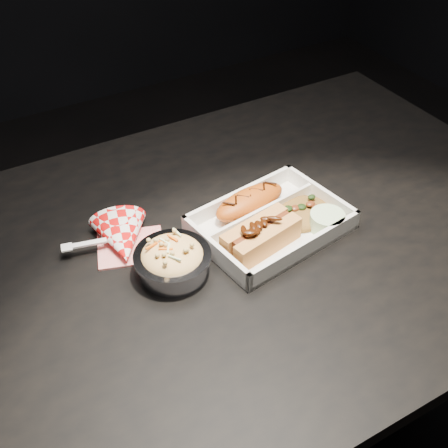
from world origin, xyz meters
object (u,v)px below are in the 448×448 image
Objects in this scene: food_tray at (270,226)px; hotdog at (261,234)px; dining_table at (236,273)px; fried_pastry at (250,202)px; napkin_fork at (122,239)px; foil_coleslaw_cup at (173,259)px.

food_tray is 0.06m from hotdog.
fried_pastry is (0.05, 0.04, 0.12)m from dining_table.
fried_pastry is 0.84× the size of napkin_fork.
dining_table is 4.38× the size of food_tray.
food_tray is 0.25m from napkin_fork.
fried_pastry is 1.19× the size of foil_coleslaw_cup.
food_tray reaches higher than dining_table.
foil_coleslaw_cup is at bearing 160.53° from hotdog.
hotdog is at bearing -17.76° from napkin_fork.
hotdog is 1.16× the size of foil_coleslaw_cup.
food_tray is at bearing -81.54° from fried_pastry.
fried_pastry is 0.20m from foil_coleslaw_cup.
hotdog is (-0.04, -0.03, 0.02)m from food_tray.
food_tray is at bearing -6.55° from napkin_fork.
napkin_fork is at bearing 158.28° from dining_table.
fried_pastry is 0.23m from napkin_fork.
foil_coleslaw_cup is 0.70× the size of napkin_fork.
dining_table is 8.40× the size of hotdog.
food_tray is (0.06, -0.02, 0.10)m from dining_table.
napkin_fork is at bearing 115.28° from foil_coleslaw_cup.
food_tray is 0.06m from fried_pastry.
food_tray is 1.92× the size of hotdog.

